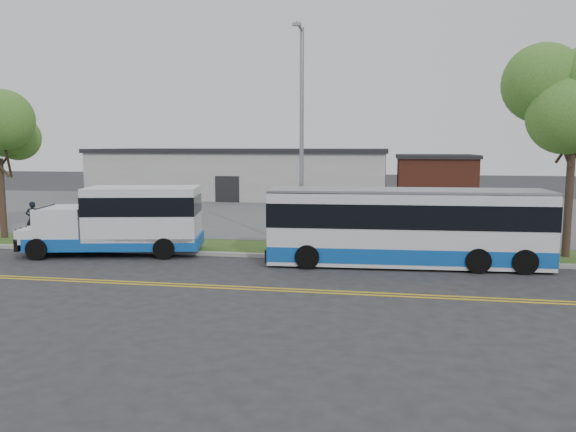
% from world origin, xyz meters
% --- Properties ---
extents(ground, '(140.00, 140.00, 0.00)m').
position_xyz_m(ground, '(0.00, 0.00, 0.00)').
color(ground, '#28282B').
rests_on(ground, ground).
extents(lane_line_north, '(70.00, 0.12, 0.01)m').
position_xyz_m(lane_line_north, '(0.00, -3.85, 0.01)').
color(lane_line_north, gold).
rests_on(lane_line_north, ground).
extents(lane_line_south, '(70.00, 0.12, 0.01)m').
position_xyz_m(lane_line_south, '(0.00, -4.15, 0.01)').
color(lane_line_south, gold).
rests_on(lane_line_south, ground).
extents(curb, '(80.00, 0.30, 0.15)m').
position_xyz_m(curb, '(0.00, 1.10, 0.07)').
color(curb, '#9E9B93').
rests_on(curb, ground).
extents(verge, '(80.00, 3.30, 0.10)m').
position_xyz_m(verge, '(0.00, 2.90, 0.05)').
color(verge, '#2B4B19').
rests_on(verge, ground).
extents(parking_lot, '(80.00, 25.00, 0.10)m').
position_xyz_m(parking_lot, '(0.00, 17.00, 0.05)').
color(parking_lot, '#4C4C4F').
rests_on(parking_lot, ground).
extents(commercial_building, '(25.40, 10.40, 4.35)m').
position_xyz_m(commercial_building, '(-6.00, 27.00, 2.18)').
color(commercial_building, '#9E9E99').
rests_on(commercial_building, ground).
extents(brick_wing, '(6.30, 7.30, 3.90)m').
position_xyz_m(brick_wing, '(10.50, 26.00, 1.96)').
color(brick_wing, brown).
rests_on(brick_wing, ground).
extents(tree_east, '(5.20, 5.20, 8.33)m').
position_xyz_m(tree_east, '(14.00, 3.00, 6.20)').
color(tree_east, '#31231B').
rests_on(tree_east, verge).
extents(streetlight_near, '(0.35, 1.53, 9.50)m').
position_xyz_m(streetlight_near, '(3.00, 2.73, 5.23)').
color(streetlight_near, gray).
rests_on(streetlight_near, verge).
extents(shuttle_bus, '(7.84, 3.86, 2.89)m').
position_xyz_m(shuttle_bus, '(-4.26, 0.75, 1.54)').
color(shuttle_bus, '#0F4BA3').
rests_on(shuttle_bus, ground).
extents(transit_bus, '(10.82, 3.11, 2.97)m').
position_xyz_m(transit_bus, '(7.45, 0.60, 1.50)').
color(transit_bus, silver).
rests_on(transit_bus, ground).
extents(pedestrian, '(0.76, 0.69, 1.74)m').
position_xyz_m(pedestrian, '(-10.95, 4.00, 0.97)').
color(pedestrian, black).
rests_on(pedestrian, verge).
extents(parked_car_a, '(2.09, 4.44, 1.41)m').
position_xyz_m(parked_car_a, '(-7.61, 10.35, 0.80)').
color(parked_car_a, '#A7A8AE').
rests_on(parked_car_a, parking_lot).
extents(parked_car_b, '(2.29, 4.98, 1.41)m').
position_xyz_m(parked_car_b, '(-9.02, 11.66, 0.81)').
color(parked_car_b, silver).
rests_on(parked_car_b, parking_lot).
extents(grocery_bag_left, '(0.32, 0.32, 0.32)m').
position_xyz_m(grocery_bag_left, '(-11.25, 3.75, 0.26)').
color(grocery_bag_left, white).
rests_on(grocery_bag_left, verge).
extents(grocery_bag_right, '(0.32, 0.32, 0.32)m').
position_xyz_m(grocery_bag_right, '(-10.65, 4.25, 0.26)').
color(grocery_bag_right, white).
rests_on(grocery_bag_right, verge).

